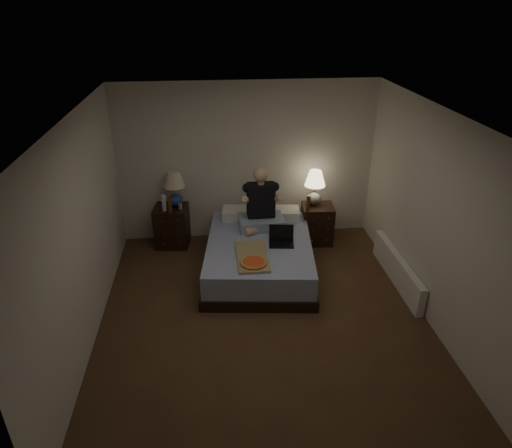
{
  "coord_description": "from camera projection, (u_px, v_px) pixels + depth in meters",
  "views": [
    {
      "loc": [
        -0.56,
        -4.51,
        3.6
      ],
      "look_at": [
        0.0,
        0.9,
        0.85
      ],
      "focal_mm": 32.0,
      "sensor_mm": 36.0,
      "label": 1
    }
  ],
  "objects": [
    {
      "name": "bed",
      "position": [
        259.0,
        256.0,
        6.53
      ],
      "size": [
        1.66,
        2.09,
        0.48
      ],
      "primitive_type": "cube",
      "rotation": [
        0.0,
        0.0,
        -0.11
      ],
      "color": "#5F75BE",
      "rests_on": "floor"
    },
    {
      "name": "nightstand_left",
      "position": [
        172.0,
        226.0,
        7.19
      ],
      "size": [
        0.55,
        0.51,
        0.65
      ],
      "primitive_type": "cube",
      "rotation": [
        0.0,
        0.0,
        -0.12
      ],
      "color": "black",
      "rests_on": "floor"
    },
    {
      "name": "ceiling",
      "position": [
        265.0,
        117.0,
        4.55
      ],
      "size": [
        4.0,
        4.5,
        0.0
      ],
      "primitive_type": "cube",
      "rotation": [
        3.14,
        0.0,
        0.0
      ],
      "color": "white",
      "rests_on": "ground"
    },
    {
      "name": "person",
      "position": [
        261.0,
        199.0,
        6.6
      ],
      "size": [
        0.67,
        0.53,
        0.93
      ],
      "primitive_type": null,
      "rotation": [
        0.0,
        0.0,
        0.02
      ],
      "color": "black",
      "rests_on": "bed"
    },
    {
      "name": "beer_bottle_left",
      "position": [
        170.0,
        205.0,
        6.84
      ],
      "size": [
        0.06,
        0.06,
        0.23
      ],
      "primitive_type": "cylinder",
      "color": "#59300C",
      "rests_on": "nightstand_left"
    },
    {
      "name": "soda_can",
      "position": [
        180.0,
        207.0,
        6.94
      ],
      "size": [
        0.07,
        0.07,
        0.1
      ],
      "primitive_type": "cylinder",
      "color": "beige",
      "rests_on": "nightstand_left"
    },
    {
      "name": "lamp_left",
      "position": [
        175.0,
        189.0,
        6.97
      ],
      "size": [
        0.38,
        0.38,
        0.56
      ],
      "primitive_type": null,
      "rotation": [
        0.0,
        0.0,
        -0.21
      ],
      "color": "navy",
      "rests_on": "nightstand_left"
    },
    {
      "name": "nightstand_right",
      "position": [
        317.0,
        224.0,
        7.28
      ],
      "size": [
        0.51,
        0.47,
        0.63
      ],
      "primitive_type": "cube",
      "rotation": [
        0.0,
        0.0,
        -0.07
      ],
      "color": "black",
      "rests_on": "floor"
    },
    {
      "name": "water_bottle",
      "position": [
        164.0,
        203.0,
        6.88
      ],
      "size": [
        0.07,
        0.07,
        0.25
      ],
      "primitive_type": "cylinder",
      "color": "white",
      "rests_on": "nightstand_left"
    },
    {
      "name": "wall_right",
      "position": [
        435.0,
        220.0,
        5.3
      ],
      "size": [
        0.0,
        4.5,
        2.5
      ],
      "primitive_type": "cube",
      "rotation": [
        1.57,
        0.0,
        -1.57
      ],
      "color": "silver",
      "rests_on": "ground"
    },
    {
      "name": "wall_left",
      "position": [
        81.0,
        237.0,
        4.93
      ],
      "size": [
        0.0,
        4.5,
        2.5
      ],
      "primitive_type": "cube",
      "rotation": [
        1.57,
        0.0,
        1.57
      ],
      "color": "silver",
      "rests_on": "ground"
    },
    {
      "name": "wall_back",
      "position": [
        247.0,
        162.0,
        7.11
      ],
      "size": [
        4.0,
        0.0,
        2.5
      ],
      "primitive_type": "cube",
      "rotation": [
        1.57,
        0.0,
        0.0
      ],
      "color": "silver",
      "rests_on": "ground"
    },
    {
      "name": "lamp_right",
      "position": [
        315.0,
        188.0,
        7.08
      ],
      "size": [
        0.33,
        0.33,
        0.56
      ],
      "primitive_type": null,
      "rotation": [
        0.0,
        0.0,
        -0.02
      ],
      "color": "gray",
      "rests_on": "nightstand_right"
    },
    {
      "name": "wall_front",
      "position": [
        304.0,
        378.0,
        3.11
      ],
      "size": [
        4.0,
        0.0,
        2.5
      ],
      "primitive_type": "cube",
      "rotation": [
        -1.57,
        0.0,
        0.0
      ],
      "color": "silver",
      "rests_on": "ground"
    },
    {
      "name": "laptop",
      "position": [
        282.0,
        237.0,
        6.28
      ],
      "size": [
        0.37,
        0.32,
        0.24
      ],
      "primitive_type": null,
      "rotation": [
        0.0,
        0.0,
        -0.12
      ],
      "color": "black",
      "rests_on": "bed"
    },
    {
      "name": "pizza_box",
      "position": [
        254.0,
        263.0,
        5.82
      ],
      "size": [
        0.41,
        0.76,
        0.08
      ],
      "primitive_type": null,
      "rotation": [
        0.0,
        0.0,
        0.01
      ],
      "color": "tan",
      "rests_on": "bed"
    },
    {
      "name": "beer_bottle_right",
      "position": [
        308.0,
        203.0,
        6.98
      ],
      "size": [
        0.06,
        0.06,
        0.23
      ],
      "primitive_type": "cylinder",
      "color": "#542C0C",
      "rests_on": "nightstand_right"
    },
    {
      "name": "floor",
      "position": [
        263.0,
        317.0,
        5.68
      ],
      "size": [
        4.0,
        4.5,
        0.0
      ],
      "primitive_type": "cube",
      "color": "brown",
      "rests_on": "ground"
    },
    {
      "name": "radiator",
      "position": [
        397.0,
        270.0,
        6.29
      ],
      "size": [
        0.1,
        1.6,
        0.4
      ],
      "primitive_type": "cube",
      "color": "white",
      "rests_on": "floor"
    }
  ]
}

